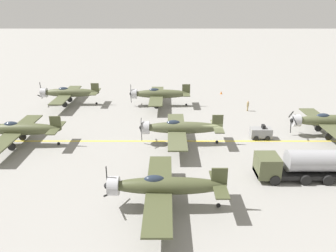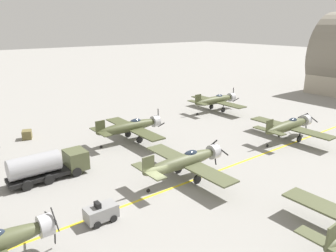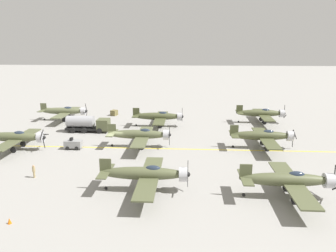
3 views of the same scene
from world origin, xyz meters
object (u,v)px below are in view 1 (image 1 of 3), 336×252
(tow_tractor, at_px, (261,132))
(ground_crew_walking, at_px, (248,106))
(airplane_far_center, at_px, (18,129))
(airplane_far_right, at_px, (68,93))
(fuel_tanker, at_px, (298,165))
(traffic_cone, at_px, (221,93))
(airplane_near_center, at_px, (328,121))
(airplane_mid_left, at_px, (163,186))
(airplane_mid_center, at_px, (180,128))
(airplane_mid_right, at_px, (159,94))

(tow_tractor, relative_size, ground_crew_walking, 1.60)
(airplane_far_center, height_order, ground_crew_walking, airplane_far_center)
(airplane_far_right, xyz_separation_m, fuel_tanker, (-25.05, -29.02, -0.50))
(fuel_tanker, bearing_deg, traffic_cone, 4.29)
(ground_crew_walking, bearing_deg, airplane_near_center, -143.26)
(airplane_near_center, height_order, traffic_cone, airplane_near_center)
(airplane_mid_left, bearing_deg, airplane_far_center, 40.99)
(airplane_far_right, height_order, airplane_mid_center, airplane_far_right)
(airplane_far_right, bearing_deg, airplane_mid_center, -134.34)
(airplane_far_center, bearing_deg, ground_crew_walking, -54.32)
(airplane_mid_center, height_order, tow_tractor, airplane_mid_center)
(airplane_far_center, relative_size, fuel_tanker, 1.50)
(airplane_mid_right, distance_m, ground_crew_walking, 14.42)
(fuel_tanker, bearing_deg, tow_tractor, 4.29)
(airplane_near_center, height_order, airplane_mid_left, airplane_mid_left)
(airplane_mid_center, relative_size, fuel_tanker, 1.50)
(airplane_mid_left, distance_m, airplane_mid_center, 13.45)
(airplane_mid_right, distance_m, fuel_tanker, 28.00)
(airplane_near_center, height_order, tow_tractor, airplane_near_center)
(traffic_cone, bearing_deg, airplane_near_center, -153.62)
(airplane_mid_center, xyz_separation_m, tow_tractor, (1.62, -10.25, -1.22))
(airplane_far_center, relative_size, ground_crew_walking, 7.38)
(airplane_far_right, height_order, fuel_tanker, airplane_far_right)
(airplane_near_center, distance_m, airplane_mid_center, 19.08)
(airplane_far_right, xyz_separation_m, ground_crew_walking, (-3.56, -29.19, -1.12))
(airplane_mid_left, relative_size, traffic_cone, 21.82)
(airplane_near_center, bearing_deg, tow_tractor, 83.09)
(airplane_far_right, bearing_deg, fuel_tanker, -132.64)
(ground_crew_walking, bearing_deg, airplane_far_center, 113.92)
(airplane_near_center, relative_size, airplane_mid_center, 1.00)
(airplane_far_center, relative_size, traffic_cone, 21.82)
(traffic_cone, bearing_deg, airplane_far_center, 130.70)
(airplane_far_right, bearing_deg, airplane_mid_right, -94.71)
(airplane_near_center, relative_size, traffic_cone, 21.82)
(airplane_mid_left, height_order, airplane_mid_center, airplane_mid_left)
(tow_tractor, relative_size, traffic_cone, 4.73)
(airplane_mid_left, relative_size, airplane_far_center, 1.00)
(airplane_near_center, distance_m, airplane_far_center, 38.10)
(airplane_mid_center, xyz_separation_m, traffic_cone, (23.33, -8.62, -1.74))
(airplane_far_center, bearing_deg, traffic_cone, -37.55)
(airplane_near_center, height_order, airplane_mid_center, same)
(airplane_mid_center, height_order, fuel_tanker, airplane_mid_center)
(airplane_mid_right, bearing_deg, airplane_near_center, -107.46)
(airplane_near_center, distance_m, ground_crew_walking, 12.95)
(tow_tractor, distance_m, traffic_cone, 21.78)
(airplane_far_center, distance_m, tow_tractor, 29.42)
(airplane_near_center, height_order, airplane_far_center, same)
(airplane_mid_left, distance_m, fuel_tanker, 13.64)
(fuel_tanker, height_order, ground_crew_walking, fuel_tanker)
(airplane_mid_left, relative_size, tow_tractor, 4.62)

